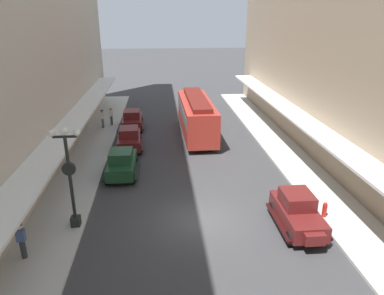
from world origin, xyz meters
TOP-DOWN VIEW (x-y plane):
  - ground_plane at (0.00, 0.00)m, footprint 200.00×200.00m
  - sidewalk_left at (-7.50, 0.00)m, footprint 3.00×60.00m
  - sidewalk_right at (7.50, 0.00)m, footprint 3.00×60.00m
  - parked_car_0 at (4.60, -1.13)m, footprint 2.17×4.27m
  - parked_car_1 at (-4.52, 10.90)m, footprint 2.29×4.31m
  - parked_car_2 at (-4.64, 16.27)m, footprint 2.20×4.28m
  - parked_car_3 at (-4.65, 5.92)m, footprint 2.18×4.27m
  - streetcar at (1.10, 13.78)m, footprint 2.66×9.64m
  - lamp_post_with_clock at (-6.40, -0.18)m, footprint 1.42×0.44m
  - fire_hydrant at (6.35, -0.49)m, footprint 0.24×0.24m
  - pedestrian_0 at (-6.69, 17.27)m, footprint 0.36×0.24m
  - pedestrian_1 at (-8.10, -2.56)m, footprint 0.36×0.28m
  - pedestrian_2 at (-7.38, 16.42)m, footprint 0.36×0.28m

SIDE VIEW (x-z plane):
  - ground_plane at x=0.00m, z-range 0.00..0.00m
  - sidewalk_left at x=-7.50m, z-range 0.00..0.15m
  - sidewalk_right at x=7.50m, z-range 0.00..0.15m
  - fire_hydrant at x=6.35m, z-range 0.15..0.97m
  - parked_car_0 at x=4.60m, z-range 0.02..1.86m
  - parked_car_1 at x=-4.52m, z-range 0.02..1.86m
  - parked_car_2 at x=-4.64m, z-range 0.02..1.86m
  - parked_car_3 at x=-4.65m, z-range 0.02..1.86m
  - pedestrian_0 at x=-6.69m, z-range 0.17..1.81m
  - pedestrian_1 at x=-8.10m, z-range 0.18..1.85m
  - pedestrian_2 at x=-7.38m, z-range 0.18..1.85m
  - streetcar at x=1.10m, z-range 0.17..3.63m
  - lamp_post_with_clock at x=-6.40m, z-range 0.41..5.57m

